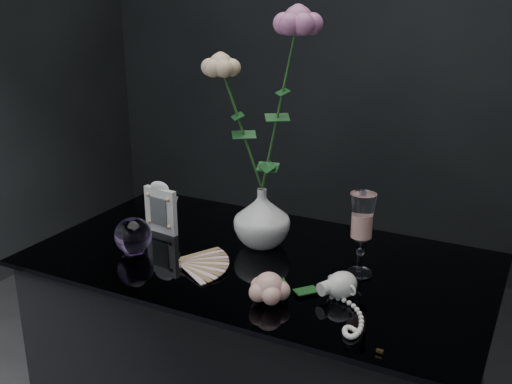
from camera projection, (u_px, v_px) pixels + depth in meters
The scene contains 8 objects.
vase at pixel (262, 217), 1.44m from camera, with size 0.14×0.14×0.14m, color white.
wine_glass at pixel (361, 235), 1.28m from camera, with size 0.06×0.06×0.19m, color white, non-canonical shape.
picture_frame at pixel (161, 207), 1.52m from camera, with size 0.10×0.08×0.14m, color white, non-canonical shape.
paperweight at pixel (133, 235), 1.40m from camera, with size 0.09×0.09×0.09m, color #926DB1, non-canonical shape.
paper_fan at pixel (182, 262), 1.34m from camera, with size 0.21×0.17×0.02m, color beige, non-canonical shape.
loose_rose at pixel (269, 287), 1.19m from camera, with size 0.14×0.18×0.06m, color #EDAA99, non-canonical shape.
pearl_jar at pixel (342, 284), 1.21m from camera, with size 0.19×0.20×0.06m, color white, non-canonical shape.
roses at pixel (264, 99), 1.35m from camera, with size 0.25×0.13×0.47m.
Camera 1 is at (0.57, -1.09, 1.35)m, focal length 42.00 mm.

